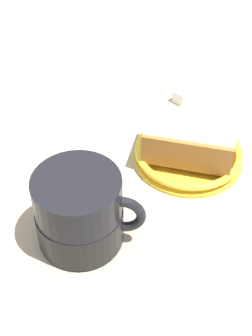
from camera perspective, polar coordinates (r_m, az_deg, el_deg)
ground_plane at (r=59.46cm, az=-0.11°, el=-2.02°), size 141.10×141.10×3.40cm
small_plate at (r=60.23cm, az=7.47°, el=1.67°), size 13.66×13.66×1.81cm
cake_slice at (r=58.49cm, az=7.64°, el=3.21°), size 11.08×12.58×4.65cm
tea_mug at (r=49.20cm, az=-5.51°, el=-5.58°), size 9.14×10.34×8.68cm
sugar_cube at (r=69.85cm, az=6.62°, el=8.52°), size 1.85×1.85×1.85cm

